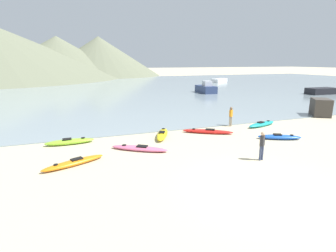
# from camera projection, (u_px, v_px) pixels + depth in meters

# --- Properties ---
(ground_plane) EXTENTS (400.00, 400.00, 0.00)m
(ground_plane) POSITION_uv_depth(u_px,v_px,m) (261.00, 187.00, 10.58)
(ground_plane) COLOR #C6B793
(bay_water) EXTENTS (160.00, 70.00, 0.06)m
(bay_water) POSITION_uv_depth(u_px,v_px,m) (109.00, 87.00, 51.15)
(bay_water) COLOR gray
(bay_water) RESTS_ON ground_plane
(far_hill_midleft) EXTENTS (45.81, 45.81, 12.98)m
(far_hill_midleft) POSITION_uv_depth(u_px,v_px,m) (58.00, 57.00, 85.56)
(far_hill_midleft) COLOR #6B7056
(far_hill_midleft) RESTS_ON ground_plane
(far_hill_midright) EXTENTS (42.73, 42.73, 13.50)m
(far_hill_midright) POSITION_uv_depth(u_px,v_px,m) (99.00, 56.00, 92.59)
(far_hill_midright) COLOR #6B7056
(far_hill_midright) RESTS_ON ground_plane
(kayak_on_sand_0) EXTENTS (3.36, 2.34, 0.32)m
(kayak_on_sand_0) POSITION_uv_depth(u_px,v_px,m) (208.00, 131.00, 18.53)
(kayak_on_sand_0) COLOR red
(kayak_on_sand_0) RESTS_ON ground_plane
(kayak_on_sand_1) EXTENTS (3.18, 2.44, 0.29)m
(kayak_on_sand_1) POSITION_uv_depth(u_px,v_px,m) (139.00, 148.00, 14.97)
(kayak_on_sand_1) COLOR #E5668C
(kayak_on_sand_1) RESTS_ON ground_plane
(kayak_on_sand_2) EXTENTS (3.11, 1.46, 0.36)m
(kayak_on_sand_2) POSITION_uv_depth(u_px,v_px,m) (262.00, 124.00, 20.59)
(kayak_on_sand_2) COLOR teal
(kayak_on_sand_2) RESTS_ON ground_plane
(kayak_on_sand_3) EXTENTS (2.79, 1.77, 0.35)m
(kayak_on_sand_3) POSITION_uv_depth(u_px,v_px,m) (279.00, 137.00, 17.12)
(kayak_on_sand_3) COLOR blue
(kayak_on_sand_3) RESTS_ON ground_plane
(kayak_on_sand_4) EXTENTS (2.89, 0.72, 0.37)m
(kayak_on_sand_4) POSITION_uv_depth(u_px,v_px,m) (70.00, 142.00, 16.08)
(kayak_on_sand_4) COLOR #8CCC2D
(kayak_on_sand_4) RESTS_ON ground_plane
(kayak_on_sand_5) EXTENTS (1.88, 2.99, 0.39)m
(kayak_on_sand_5) POSITION_uv_depth(u_px,v_px,m) (162.00, 134.00, 17.68)
(kayak_on_sand_5) COLOR yellow
(kayak_on_sand_5) RESTS_ON ground_plane
(kayak_on_sand_6) EXTENTS (3.11, 1.74, 0.32)m
(kayak_on_sand_6) POSITION_uv_depth(u_px,v_px,m) (74.00, 163.00, 12.82)
(kayak_on_sand_6) COLOR orange
(kayak_on_sand_6) RESTS_ON ground_plane
(person_near_foreground) EXTENTS (0.31, 0.26, 1.52)m
(person_near_foreground) POSITION_uv_depth(u_px,v_px,m) (262.00, 144.00, 13.31)
(person_near_foreground) COLOR #384260
(person_near_foreground) RESTS_ON ground_plane
(person_near_waterline) EXTENTS (0.31, 0.22, 1.53)m
(person_near_waterline) POSITION_uv_depth(u_px,v_px,m) (231.00, 115.00, 20.38)
(person_near_waterline) COLOR gray
(person_near_waterline) RESTS_ON ground_plane
(moored_boat_1) EXTENTS (5.73, 4.75, 0.83)m
(moored_boat_1) POSITION_uv_depth(u_px,v_px,m) (219.00, 80.00, 63.95)
(moored_boat_1) COLOR white
(moored_boat_1) RESTS_ON bay_water
(moored_boat_2) EXTENTS (2.26, 4.27, 1.92)m
(moored_boat_2) POSITION_uv_depth(u_px,v_px,m) (206.00, 89.00, 42.01)
(moored_boat_2) COLOR navy
(moored_boat_2) RESTS_ON bay_water
(moored_boat_3) EXTENTS (4.62, 2.34, 0.94)m
(moored_boat_3) POSITION_uv_depth(u_px,v_px,m) (321.00, 91.00, 40.40)
(moored_boat_3) COLOR black
(moored_boat_3) RESTS_ON bay_water
(shoreline_rock) EXTENTS (2.33, 2.46, 1.62)m
(shoreline_rock) POSITION_uv_depth(u_px,v_px,m) (321.00, 107.00, 24.27)
(shoreline_rock) COLOR #423D38
(shoreline_rock) RESTS_ON ground_plane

